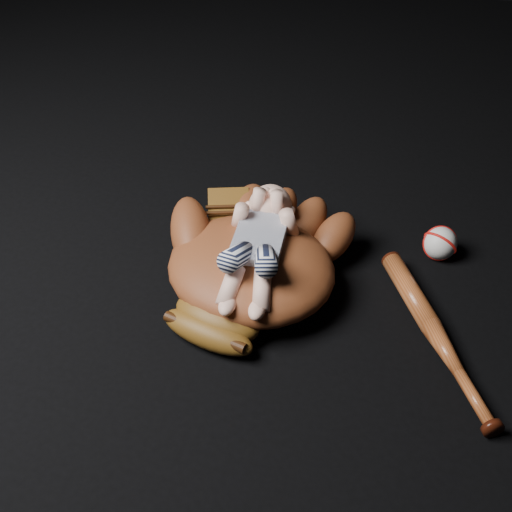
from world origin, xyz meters
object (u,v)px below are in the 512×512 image
baseball_glove (251,262)px  baseball_bat (436,335)px  baseball (440,243)px  newborn_baby (257,246)px

baseball_glove → baseball_bat: (0.39, -0.06, -0.06)m
baseball → baseball_glove: bearing=-152.1°
baseball_bat → baseball: 0.27m
baseball_bat → baseball: size_ratio=6.06×
newborn_baby → baseball_bat: size_ratio=0.78×
baseball_glove → baseball: size_ratio=6.67×
newborn_baby → baseball: 0.45m
baseball_bat → newborn_baby: bearing=171.3°
baseball_glove → newborn_baby: size_ratio=1.41×
baseball_glove → newborn_baby: (0.01, -0.01, 0.05)m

